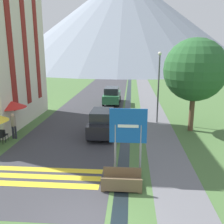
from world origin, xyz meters
The scene contains 16 objects.
ground_plane centered at (0.00, 20.00, 0.00)m, with size 160.00×160.00×0.00m, color #476B38.
road centered at (-2.50, 30.00, 0.00)m, with size 6.40×60.00×0.01m.
footpath centered at (3.60, 30.00, 0.00)m, with size 2.20×60.00×0.01m.
drainage_channel centered at (1.20, 30.00, 0.00)m, with size 0.60×60.00×0.00m.
crosswalk_marking centered at (-2.50, 3.13, 0.01)m, with size 5.44×1.84×0.01m.
mountain_distant centered at (-1.34, 83.93, 15.40)m, with size 82.87×82.87×30.80m.
road_sign centered at (1.42, 3.75, 2.09)m, with size 1.72×0.11×3.20m.
footbridge centered at (1.20, 2.56, 0.23)m, with size 1.70×1.10×0.65m.
parked_car_near centered at (-0.40, 9.13, 0.91)m, with size 1.77×3.87×1.82m.
parked_car_far centered at (-0.58, 19.70, 0.91)m, with size 1.82×4.35×1.82m.
cafe_chair_near_right centered at (-6.59, 7.38, 0.51)m, with size 0.40×0.40×0.85m.
cafe_chair_near_left centered at (-6.59, 7.02, 0.51)m, with size 0.40×0.40×0.85m.
cafe_umbrella_middle_red centered at (-6.79, 9.01, 2.13)m, with size 2.22×2.22×2.38m.
person_standing_terrace centered at (-6.17, 8.04, 1.01)m, with size 0.32×0.32×1.73m.
streetlamp centered at (3.65, 12.59, 3.30)m, with size 0.28×0.28×5.61m.
tree_by_path centered at (5.91, 10.73, 4.40)m, with size 4.37×4.37×6.59m.
Camera 1 is at (1.53, -7.13, 5.75)m, focal length 40.00 mm.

